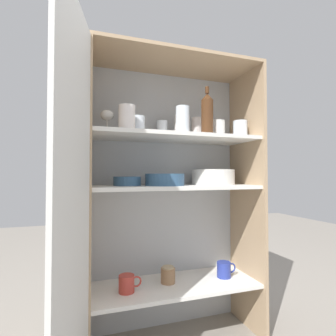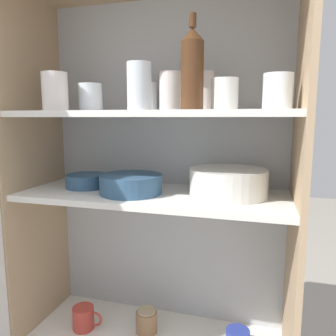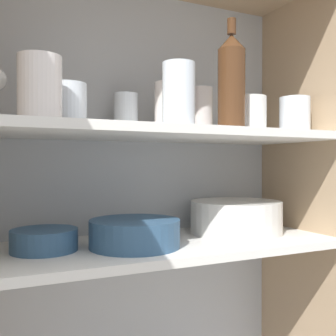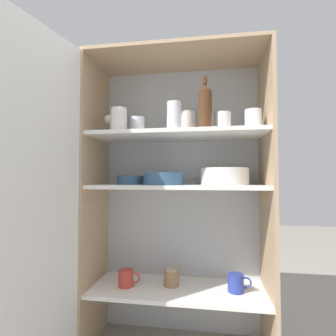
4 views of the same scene
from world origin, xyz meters
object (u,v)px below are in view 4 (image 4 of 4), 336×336
coffee_mug_primary (236,283)px  storage_jar (171,277)px  wine_bottle (205,106)px  plate_stack_white (225,176)px  serving_bowl_small (130,180)px  mixing_bowl_large (164,178)px

coffee_mug_primary → storage_jar: same height
wine_bottle → plate_stack_white: size_ratio=1.04×
serving_bowl_small → storage_jar: (0.23, 0.00, -0.53)m
wine_bottle → mixing_bowl_large: bearing=163.0°
serving_bowl_small → storage_jar: serving_bowl_small is taller
serving_bowl_small → coffee_mug_primary: 0.77m
coffee_mug_primary → storage_jar: size_ratio=1.35×
plate_stack_white → serving_bowl_small: size_ratio=1.73×
wine_bottle → coffee_mug_primary: size_ratio=2.22×
wine_bottle → plate_stack_white: bearing=51.3°
serving_bowl_small → storage_jar: 0.57m
plate_stack_white → serving_bowl_small: (-0.52, -0.01, -0.02)m
wine_bottle → serving_bowl_small: wine_bottle is taller
wine_bottle → plate_stack_white: (0.10, 0.12, -0.35)m
plate_stack_white → coffee_mug_primary: size_ratio=2.13×
coffee_mug_primary → storage_jar: (-0.34, 0.03, -0.00)m
wine_bottle → coffee_mug_primary: (0.15, 0.09, -0.89)m
wine_bottle → storage_jar: (-0.19, 0.12, -0.89)m
wine_bottle → coffee_mug_primary: 0.91m
mixing_bowl_large → storage_jar: mixing_bowl_large is taller
mixing_bowl_large → serving_bowl_small: 0.20m
storage_jar → serving_bowl_small: bearing=-179.4°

